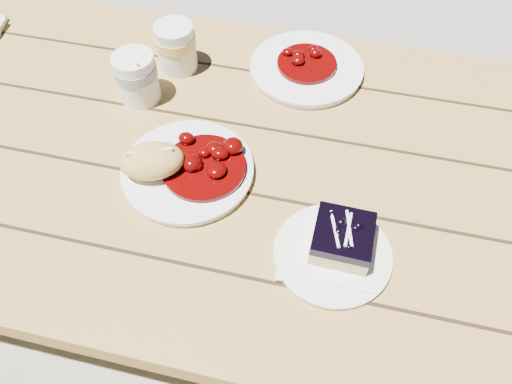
% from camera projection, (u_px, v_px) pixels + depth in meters
% --- Properties ---
extents(ground, '(60.00, 60.00, 0.00)m').
position_uv_depth(ground, '(205.00, 305.00, 1.56)').
color(ground, gray).
rests_on(ground, ground).
extents(picnic_table, '(2.00, 1.55, 0.75)m').
position_uv_depth(picnic_table, '(182.00, 194.00, 1.08)').
color(picnic_table, olive).
rests_on(picnic_table, ground).
extents(main_plate, '(0.23, 0.23, 0.02)m').
position_uv_depth(main_plate, '(188.00, 171.00, 0.90)').
color(main_plate, white).
rests_on(main_plate, picnic_table).
extents(goulash_stew, '(0.15, 0.15, 0.04)m').
position_uv_depth(goulash_stew, '(203.00, 162.00, 0.88)').
color(goulash_stew, '#530302').
rests_on(goulash_stew, main_plate).
extents(bread_roll, '(0.13, 0.11, 0.06)m').
position_uv_depth(bread_roll, '(152.00, 161.00, 0.87)').
color(bread_roll, '#D8AF53').
rests_on(bread_roll, main_plate).
extents(dessert_plate, '(0.18, 0.18, 0.01)m').
position_uv_depth(dessert_plate, '(332.00, 255.00, 0.80)').
color(dessert_plate, white).
rests_on(dessert_plate, picnic_table).
extents(blueberry_cake, '(0.09, 0.09, 0.05)m').
position_uv_depth(blueberry_cake, '(342.00, 238.00, 0.79)').
color(blueberry_cake, '#DCBF78').
rests_on(blueberry_cake, dessert_plate).
extents(fork_dessert, '(0.16, 0.04, 0.00)m').
position_uv_depth(fork_dessert, '(315.00, 280.00, 0.77)').
color(fork_dessert, white).
rests_on(fork_dessert, dessert_plate).
extents(coffee_cup, '(0.08, 0.08, 0.10)m').
position_uv_depth(coffee_cup, '(137.00, 78.00, 0.99)').
color(coffee_cup, white).
rests_on(coffee_cup, picnic_table).
extents(second_plate, '(0.24, 0.24, 0.02)m').
position_uv_depth(second_plate, '(306.00, 69.00, 1.07)').
color(second_plate, white).
rests_on(second_plate, picnic_table).
extents(second_stew, '(0.13, 0.13, 0.04)m').
position_uv_depth(second_stew, '(307.00, 58.00, 1.05)').
color(second_stew, '#530302').
rests_on(second_stew, second_plate).
extents(second_cup, '(0.08, 0.08, 0.10)m').
position_uv_depth(second_cup, '(176.00, 48.00, 1.04)').
color(second_cup, white).
rests_on(second_cup, picnic_table).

